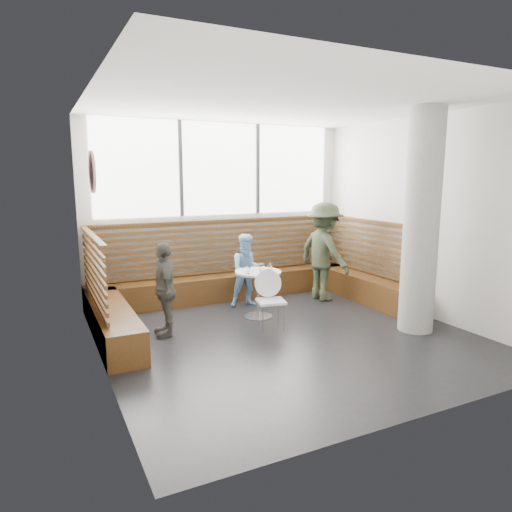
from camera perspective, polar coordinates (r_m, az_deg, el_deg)
name	(u,v)px	position (r m, az deg, el deg)	size (l,w,h in m)	color
room	(288,224)	(6.27, 4.00, 3.99)	(5.00, 5.00, 3.20)	silver
booth	(237,282)	(8.03, -2.42, -3.30)	(5.00, 2.50, 1.44)	#442911
concrete_column	(421,222)	(6.94, 19.98, 3.98)	(0.50, 0.50, 3.20)	gray
wall_art	(92,172)	(5.83, -19.81, 9.86)	(0.50, 0.50, 0.03)	white
cafe_table	(258,284)	(7.29, 0.27, -3.56)	(0.74, 0.74, 0.76)	silver
cafe_chair	(269,295)	(6.82, 1.62, -4.89)	(0.41, 0.40, 0.86)	white
adult_man	(324,252)	(8.38, 8.48, 0.54)	(1.15, 0.66, 1.79)	#343D28
child_back	(247,270)	(7.91, -1.08, -1.82)	(0.62, 0.48, 1.27)	#87BDEA
child_left	(165,289)	(6.60, -11.34, -4.08)	(0.79, 0.33, 1.34)	#4F4E48
plate_near	(248,270)	(7.31, -1.02, -1.74)	(0.19, 0.19, 0.01)	white
plate_far	(262,269)	(7.39, 0.69, -1.61)	(0.19, 0.19, 0.01)	white
glass_left	(248,270)	(7.06, -0.98, -1.74)	(0.07, 0.07, 0.11)	white
glass_mid	(261,269)	(7.18, 0.63, -1.58)	(0.07, 0.07, 0.10)	white
glass_right	(270,266)	(7.35, 1.71, -1.25)	(0.07, 0.07, 0.12)	white
menu_card	(264,273)	(7.11, 1.03, -2.11)	(0.19, 0.13, 0.00)	#A5C64C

